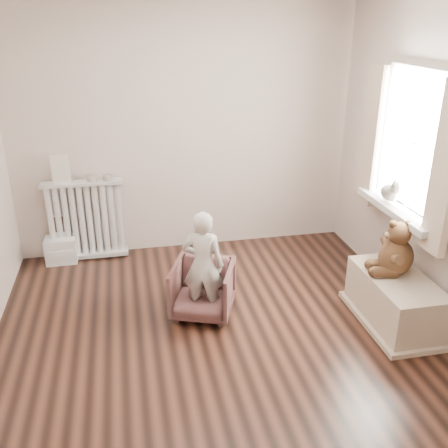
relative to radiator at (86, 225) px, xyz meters
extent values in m
cube|color=black|center=(1.09, -1.68, -0.39)|extent=(3.60, 3.60, 0.01)
cube|color=beige|center=(1.09, 0.12, 0.91)|extent=(3.60, 0.02, 2.60)
cube|color=beige|center=(1.09, -3.48, 0.91)|extent=(3.60, 0.02, 2.60)
cube|color=beige|center=(2.89, -1.68, 0.91)|extent=(0.02, 3.60, 2.60)
cube|color=white|center=(2.85, -1.38, 1.06)|extent=(0.03, 0.90, 1.10)
cube|color=silver|center=(2.76, -1.38, 0.48)|extent=(0.22, 1.10, 0.06)
cube|color=beige|center=(2.74, -1.95, 1.00)|extent=(0.06, 0.26, 1.30)
cube|color=beige|center=(2.74, -0.81, 1.00)|extent=(0.06, 0.26, 1.30)
cube|color=silver|center=(0.00, 0.00, 0.00)|extent=(0.82, 0.16, 0.87)
cube|color=beige|center=(-0.19, 0.00, 0.63)|extent=(0.18, 0.02, 0.30)
cylinder|color=#A59E8C|center=(0.11, 0.00, 0.51)|extent=(0.10, 0.10, 0.06)
cylinder|color=#A59E8C|center=(0.26, 0.00, 0.51)|extent=(0.10, 0.10, 0.05)
cube|color=silver|center=(-0.28, -0.03, -0.11)|extent=(0.32, 0.23, 0.50)
imported|color=brown|center=(1.03, -1.32, -0.15)|extent=(0.66, 0.67, 0.48)
imported|color=beige|center=(1.03, -1.37, 0.11)|extent=(0.41, 0.34, 0.96)
cube|color=#C7B596|center=(2.61, -1.78, -0.19)|extent=(0.48, 0.91, 0.43)
camera|label=1|loc=(0.45, -5.05, 2.06)|focal=40.00mm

